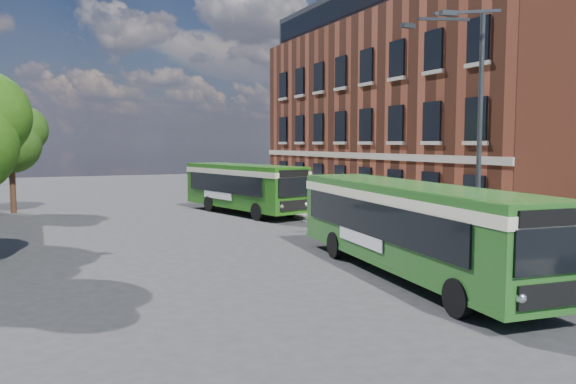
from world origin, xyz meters
name	(u,v)px	position (x,y,z in m)	size (l,w,h in m)	color
ground	(327,262)	(0.00, 0.00, 0.00)	(120.00, 120.00, 0.00)	#2A2A2D
pavement	(371,221)	(7.00, 8.00, 0.07)	(6.00, 48.00, 0.15)	gray
kerb_line	(322,226)	(3.95, 8.00, 0.01)	(0.12, 48.00, 0.01)	beige
brick_office	(430,103)	(14.00, 12.00, 6.97)	(12.10, 26.00, 14.20)	maroon
street_lamp	(472,131)	(4.84, -2.00, 4.79)	(2.96, 2.38, 9.00)	#35383A
bus_stop_sign	(533,227)	(5.60, -4.20, 1.51)	(0.35, 0.08, 2.52)	#35383A
bus_front	(409,220)	(1.42, -2.99, 1.83)	(3.73, 12.61, 3.02)	#265F20
bus_rear	(244,184)	(1.97, 14.63, 1.83)	(4.87, 10.32, 3.02)	#215D14
pedestrian_a	(475,231)	(5.36, -1.75, 1.06)	(0.66, 0.43, 1.81)	black
pedestrian_b	(469,227)	(6.03, -0.69, 1.00)	(0.83, 0.65, 1.71)	black
tree_right	(12,135)	(-11.00, 20.76, 4.82)	(4.21, 4.01, 7.12)	#392114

